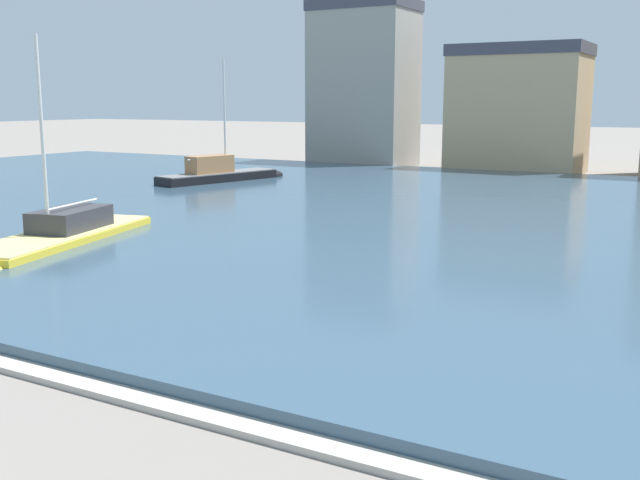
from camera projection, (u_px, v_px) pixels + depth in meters
name	position (u px, v px, depth m)	size (l,w,h in m)	color
harbor_water	(507.00, 222.00, 30.11)	(91.65, 41.15, 0.34)	#334C60
quay_edge_coping	(154.00, 403.00, 12.35)	(91.65, 0.50, 0.12)	#ADA89E
sailboat_black	(226.00, 176.00, 44.03)	(3.65, 9.11, 7.36)	black
sailboat_yellow	(50.00, 241.00, 24.61)	(4.47, 9.77, 7.08)	gold
townhouse_wide_warehouse	(364.00, 85.00, 57.15)	(7.59, 5.25, 12.41)	gray
townhouse_end_terrace	(518.00, 109.00, 51.97)	(9.08, 5.74, 8.81)	tan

